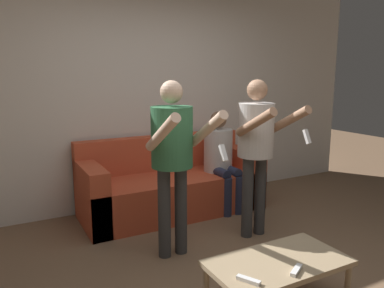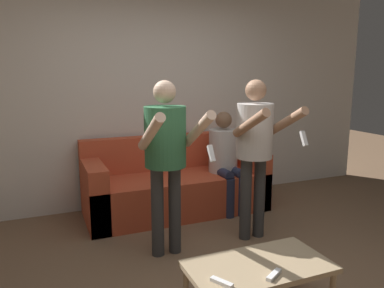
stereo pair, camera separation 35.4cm
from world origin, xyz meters
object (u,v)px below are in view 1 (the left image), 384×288
Objects in this scene: couch at (171,187)px; coffee_table at (278,266)px; remote_far at (248,280)px; person_standing_right at (257,140)px; person_seated at (221,155)px; remote_near at (297,270)px; person_standing_left at (173,149)px.

couch is 2.04m from coffee_table.
remote_far is (-0.33, -0.12, 0.05)m from coffee_table.
couch is at bearing 113.98° from person_standing_right.
person_standing_right reaches higher than person_seated.
couch reaches higher than remote_near.
person_standing_left is 1.00× the size of person_standing_right.
remote_near is (0.00, -0.17, 0.05)m from coffee_table.
remote_near is (-0.60, -1.21, -0.58)m from person_standing_right.
coffee_table is 6.37× the size of remote_near.
person_standing_left reaches higher than remote_far.
person_standing_left is 1.33× the size of person_seated.
couch is 1.27m from person_standing_left.
coffee_table is (-0.16, -2.03, 0.03)m from couch.
remote_far is at bearing -128.96° from person_standing_right.
person_seated is at bearing 39.42° from person_standing_left.
person_seated is 2.02m from coffee_table.
remote_near is (0.28, -1.21, -0.59)m from person_standing_left.
person_standing_right is 1.33× the size of person_seated.
remote_near reaches higher than coffee_table.
person_standing_left is 1.37m from remote_near.
couch is at bearing 77.02° from remote_far.
couch reaches higher than coffee_table.
coffee_table is 6.31× the size of remote_far.
person_standing_right is (0.44, -0.99, 0.66)m from couch.
person_seated is (0.56, -0.17, 0.35)m from couch.
coffee_table is at bearing 91.18° from remote_near.
couch is 2.20m from remote_near.
couch is at bearing 66.08° from person_standing_left.
couch is at bearing 85.49° from coffee_table.
remote_near is at bearing -116.36° from person_standing_right.
remote_far is at bearing -160.57° from coffee_table.
remote_far is (-0.94, -1.16, -0.58)m from person_standing_right.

